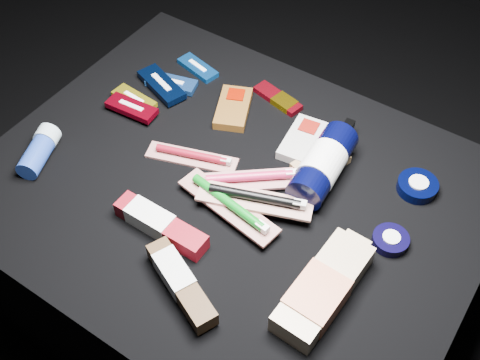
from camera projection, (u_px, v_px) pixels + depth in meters
The scene contains 22 objects.
ground at pixel (233, 287), 1.51m from camera, with size 3.00×3.00×0.00m, color black.
cloth_table at pixel (232, 243), 1.36m from camera, with size 0.98×0.78×0.40m, color black.
luna_bar_0 at pixel (198, 68), 1.43m from camera, with size 0.11×0.06×0.01m.
luna_bar_1 at pixel (171, 83), 1.39m from camera, with size 0.12×0.07×0.02m.
luna_bar_2 at pixel (162, 85), 1.38m from camera, with size 0.14×0.09×0.02m.
luna_bar_3 at pixel (134, 99), 1.35m from camera, with size 0.11×0.05×0.01m.
luna_bar_4 at pixel (132, 108), 1.32m from camera, with size 0.12×0.05×0.02m.
clif_bar_0 at pixel (234, 107), 1.34m from camera, with size 0.11×0.14×0.02m.
clif_bar_1 at pixel (304, 139), 1.27m from camera, with size 0.09×0.14×0.02m.
clif_bar_2 at pixel (322, 162), 1.23m from camera, with size 0.10×0.13×0.02m.
power_bar at pixel (280, 100), 1.36m from camera, with size 0.13×0.06×0.01m.
lotion_bottle at pixel (323, 165), 1.19m from camera, with size 0.09×0.24×0.08m.
cream_tin_upper at pixel (417, 186), 1.19m from camera, with size 0.08×0.08×0.02m.
cream_tin_lower at pixel (391, 240), 1.11m from camera, with size 0.07×0.07×0.02m.
bodywash_bottle at pixel (322, 290), 1.02m from camera, with size 0.09×0.24×0.05m.
deodorant_stick at pixel (39, 151), 1.23m from camera, with size 0.09×0.13×0.05m.
toothbrush_pack_0 at pixel (193, 157), 1.24m from camera, with size 0.20×0.10×0.02m.
toothbrush_pack_1 at pixel (251, 179), 1.19m from camera, with size 0.20×0.18×0.02m.
toothbrush_pack_2 at pixel (229, 205), 1.14m from camera, with size 0.23×0.09×0.03m.
toothbrush_pack_3 at pixel (256, 199), 1.14m from camera, with size 0.23×0.13×0.02m.
toothpaste_carton_red at pixel (157, 223), 1.12m from camera, with size 0.19×0.04×0.04m.
toothpaste_carton_green at pixel (179, 280), 1.04m from camera, with size 0.19×0.11×0.04m.
Camera 1 is at (0.44, -0.62, 1.33)m, focal length 45.00 mm.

